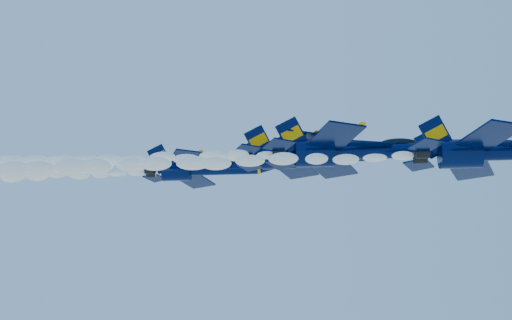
# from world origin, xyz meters

# --- Properties ---
(jet_lead) EXTENTS (16.96, 13.91, 6.30)m
(jet_lead) POSITION_xyz_m (15.30, -9.54, 149.39)
(jet_lead) COLOR #000A35
(smoke_trail_jet_lead) EXTENTS (49.83, 2.03, 1.82)m
(smoke_trail_jet_lead) POSITION_xyz_m (-16.87, -9.54, 148.96)
(smoke_trail_jet_lead) COLOR white
(jet_second) EXTENTS (18.71, 15.35, 6.95)m
(jet_second) POSITION_xyz_m (3.08, -0.70, 153.44)
(jet_second) COLOR #000A35
(smoke_trail_jet_second) EXTENTS (49.83, 2.23, 2.01)m
(smoke_trail_jet_second) POSITION_xyz_m (-29.83, -0.70, 152.99)
(smoke_trail_jet_second) COLOR white
(jet_third) EXTENTS (17.78, 14.58, 6.61)m
(jet_third) POSITION_xyz_m (-1.02, 5.05, 155.44)
(jet_third) COLOR #000A35
(smoke_trail_jet_third) EXTENTS (49.83, 2.12, 1.91)m
(smoke_trail_jet_third) POSITION_xyz_m (-33.54, 5.05, 155.00)
(smoke_trail_jet_third) COLOR white
(jet_fourth) EXTENTS (16.90, 13.87, 6.28)m
(jet_fourth) POSITION_xyz_m (-14.58, 14.90, 157.91)
(jet_fourth) COLOR #000A35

